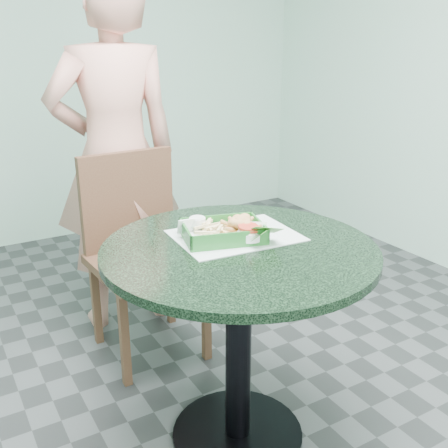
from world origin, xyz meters
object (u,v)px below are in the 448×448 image
diner_person (114,127)px  sauce_ramekin (195,229)px  cafe_table (239,297)px  dining_chair (139,241)px  crab_sandwich (239,229)px  food_basket (223,240)px

diner_person → sauce_ramekin: diner_person is taller
cafe_table → sauce_ramekin: (-0.09, 0.15, 0.22)m
cafe_table → sauce_ramekin: 0.28m
dining_chair → diner_person: 0.56m
sauce_ramekin → diner_person: bearing=86.8°
diner_person → crab_sandwich: 1.03m
cafe_table → crab_sandwich: 0.24m
sauce_ramekin → crab_sandwich: bearing=-29.5°
dining_chair → diner_person: size_ratio=0.46×
crab_sandwich → cafe_table: bearing=-120.9°
diner_person → sauce_ramekin: bearing=91.6°
crab_sandwich → diner_person: bearing=94.5°
crab_sandwich → sauce_ramekin: 0.15m
food_basket → crab_sandwich: bearing=-8.8°
dining_chair → crab_sandwich: (0.09, -0.72, 0.27)m
dining_chair → diner_person: (0.01, 0.28, 0.49)m
cafe_table → dining_chair: dining_chair is taller
dining_chair → sauce_ramekin: dining_chair is taller
dining_chair → food_basket: size_ratio=3.50×
dining_chair → sauce_ramekin: 0.70m
food_basket → sauce_ramekin: 0.10m
diner_person → food_basket: bearing=96.1°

